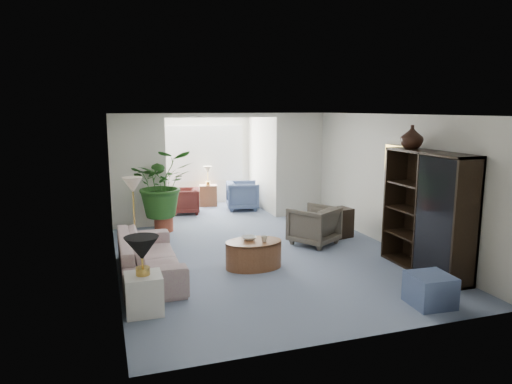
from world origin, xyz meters
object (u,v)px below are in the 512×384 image
object	(u,v)px
entertainment_cabinet	(427,212)
sunroom_chair_maroon	(185,201)
coffee_bowl	(249,238)
table_lamp	(142,248)
coffee_table	(254,254)
sunroom_table	(208,195)
plant_pot	(164,224)
cabinet_urn	(412,137)
ottoman	(430,290)
sofa	(149,256)
framed_picture	(396,159)
floor_lamp	(133,185)
sunroom_chair_blue	(243,196)
coffee_cup	(264,239)
wingback_chair	(314,225)
end_table	(144,294)
side_table_dark	(339,223)

from	to	relation	value
entertainment_cabinet	sunroom_chair_maroon	distance (m)	6.21
coffee_bowl	table_lamp	bearing A→B (deg)	-144.14
coffee_table	coffee_bowl	world-z (taller)	coffee_bowl
table_lamp	sunroom_table	world-z (taller)	table_lamp
entertainment_cabinet	plant_pot	size ratio (longest dim) A/B	4.87
cabinet_urn	ottoman	bearing A→B (deg)	-115.76
table_lamp	cabinet_urn	bearing A→B (deg)	8.82
sofa	ottoman	size ratio (longest dim) A/B	4.27
framed_picture	table_lamp	distance (m)	4.96
floor_lamp	sunroom_chair_blue	world-z (taller)	floor_lamp
floor_lamp	coffee_cup	bearing A→B (deg)	-38.78
coffee_table	wingback_chair	size ratio (longest dim) A/B	1.16
coffee_cup	framed_picture	bearing A→B (deg)	6.41
floor_lamp	sunroom_chair_blue	xyz separation A→B (m)	(2.93, 2.93, -0.88)
floor_lamp	wingback_chair	world-z (taller)	floor_lamp
sunroom_chair_maroon	framed_picture	bearing A→B (deg)	47.85
sunroom_chair_blue	sofa	bearing A→B (deg)	157.47
coffee_cup	cabinet_urn	bearing A→B (deg)	-10.18
sunroom_chair_blue	entertainment_cabinet	bearing A→B (deg)	-154.35
floor_lamp	sunroom_table	xyz separation A→B (m)	(2.18, 3.68, -0.97)
coffee_table	sunroom_chair_maroon	world-z (taller)	sunroom_chair_maroon
floor_lamp	ottoman	xyz separation A→B (m)	(3.57, -3.65, -1.04)
sunroom_chair_blue	cabinet_urn	bearing A→B (deg)	-152.92
ottoman	sunroom_chair_maroon	distance (m)	6.92
end_table	side_table_dark	bearing A→B (deg)	30.92
end_table	plant_pot	size ratio (longest dim) A/B	1.28
table_lamp	wingback_chair	distance (m)	4.07
plant_pot	sunroom_table	bearing A→B (deg)	57.36
wingback_chair	sunroom_chair_blue	bearing A→B (deg)	-115.48
end_table	coffee_bowl	distance (m)	2.27
framed_picture	sunroom_chair_maroon	world-z (taller)	framed_picture
floor_lamp	wingback_chair	distance (m)	3.49
ottoman	sunroom_table	xyz separation A→B (m)	(-1.40, 7.33, 0.07)
cabinet_urn	ottoman	distance (m)	2.66
plant_pot	sunroom_chair_blue	xyz separation A→B (m)	(2.24, 1.57, 0.21)
wingback_chair	sunroom_table	size ratio (longest dim) A/B	1.44
side_table_dark	sunroom_chair_blue	bearing A→B (deg)	109.25
end_table	ottoman	xyz separation A→B (m)	(3.65, -0.95, -0.04)
coffee_table	plant_pot	size ratio (longest dim) A/B	2.37
plant_pot	sunroom_chair_maroon	world-z (taller)	sunroom_chair_maroon
table_lamp	plant_pot	bearing A→B (deg)	79.25
wingback_chair	cabinet_urn	bearing A→B (deg)	93.07
ottoman	coffee_table	bearing A→B (deg)	129.11
floor_lamp	entertainment_cabinet	xyz separation A→B (m)	(4.37, -2.50, -0.28)
sofa	end_table	xyz separation A→B (m)	(-0.20, -1.35, -0.07)
coffee_table	side_table_dark	xyz separation A→B (m)	(2.23, 1.24, 0.07)
end_table	sunroom_chair_maroon	bearing A→B (deg)	74.99
floor_lamp	sunroom_chair_maroon	bearing A→B (deg)	64.00
floor_lamp	ottoman	world-z (taller)	floor_lamp
table_lamp	sunroom_chair_blue	world-z (taller)	table_lamp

